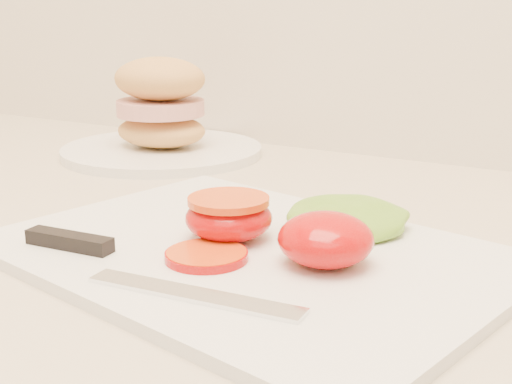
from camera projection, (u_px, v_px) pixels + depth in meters
The scene contains 7 objects.
cutting_board at pixel (250, 255), 0.57m from camera, with size 0.40×0.29×0.01m, color silver.
tomato_half_dome at pixel (326, 239), 0.53m from camera, with size 0.07×0.07×0.04m, color red.
tomato_half_cut at pixel (229, 216), 0.59m from camera, with size 0.07×0.07×0.04m.
tomato_slice_0 at pixel (206, 256), 0.55m from camera, with size 0.06×0.06×0.01m, color #ED5409.
lettuce_leaf_0 at pixel (349, 218), 0.61m from camera, with size 0.11×0.08×0.02m, color #6AB42F.
knife at pixel (113, 260), 0.54m from camera, with size 0.26×0.06×0.01m.
sandwich_plate at pixel (161, 120), 0.94m from camera, with size 0.27×0.27×0.13m.
Camera 1 is at (-0.35, 1.12, 1.14)m, focal length 50.00 mm.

